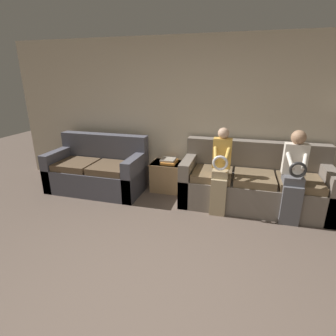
{
  "coord_description": "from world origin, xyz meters",
  "views": [
    {
      "loc": [
        0.62,
        -1.49,
        1.92
      ],
      "look_at": [
        -0.29,
        1.75,
        0.75
      ],
      "focal_mm": 28.0,
      "sensor_mm": 36.0,
      "label": 1
    }
  ],
  "objects_px": {
    "book_stack": "(169,161)",
    "child_left_seated": "(221,168)",
    "child_right_seated": "(294,173)",
    "couch_side": "(98,171)",
    "couch_main": "(253,184)",
    "side_shelf": "(169,176)"
  },
  "relations": [
    {
      "from": "child_left_seated",
      "to": "child_right_seated",
      "type": "height_order",
      "value": "child_right_seated"
    },
    {
      "from": "couch_main",
      "to": "couch_side",
      "type": "xyz_separation_m",
      "value": [
        -2.63,
        -0.09,
        -0.01
      ]
    },
    {
      "from": "couch_side",
      "to": "child_right_seated",
      "type": "bearing_deg",
      "value": -4.75
    },
    {
      "from": "child_right_seated",
      "to": "book_stack",
      "type": "height_order",
      "value": "child_right_seated"
    },
    {
      "from": "couch_main",
      "to": "child_left_seated",
      "type": "relative_size",
      "value": 1.74
    },
    {
      "from": "child_left_seated",
      "to": "child_right_seated",
      "type": "xyz_separation_m",
      "value": [
        0.97,
        0.0,
        0.01
      ]
    },
    {
      "from": "book_stack",
      "to": "couch_side",
      "type": "bearing_deg",
      "value": -167.1
    },
    {
      "from": "couch_main",
      "to": "book_stack",
      "type": "relative_size",
      "value": 6.87
    },
    {
      "from": "couch_side",
      "to": "book_stack",
      "type": "relative_size",
      "value": 5.18
    },
    {
      "from": "couch_side",
      "to": "couch_main",
      "type": "bearing_deg",
      "value": 1.96
    },
    {
      "from": "couch_main",
      "to": "side_shelf",
      "type": "bearing_deg",
      "value": 171.84
    },
    {
      "from": "couch_main",
      "to": "side_shelf",
      "type": "relative_size",
      "value": 3.61
    },
    {
      "from": "side_shelf",
      "to": "couch_side",
      "type": "bearing_deg",
      "value": -166.54
    },
    {
      "from": "child_left_seated",
      "to": "side_shelf",
      "type": "bearing_deg",
      "value": 149.07
    },
    {
      "from": "side_shelf",
      "to": "book_stack",
      "type": "relative_size",
      "value": 1.91
    },
    {
      "from": "child_left_seated",
      "to": "couch_side",
      "type": "bearing_deg",
      "value": 173.02
    },
    {
      "from": "couch_side",
      "to": "child_right_seated",
      "type": "xyz_separation_m",
      "value": [
        3.11,
        -0.26,
        0.37
      ]
    },
    {
      "from": "couch_side",
      "to": "book_stack",
      "type": "distance_m",
      "value": 1.27
    },
    {
      "from": "couch_main",
      "to": "child_right_seated",
      "type": "relative_size",
      "value": 1.72
    },
    {
      "from": "couch_side",
      "to": "side_shelf",
      "type": "bearing_deg",
      "value": 13.46
    },
    {
      "from": "child_left_seated",
      "to": "book_stack",
      "type": "height_order",
      "value": "child_left_seated"
    },
    {
      "from": "book_stack",
      "to": "child_left_seated",
      "type": "bearing_deg",
      "value": -30.56
    }
  ]
}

